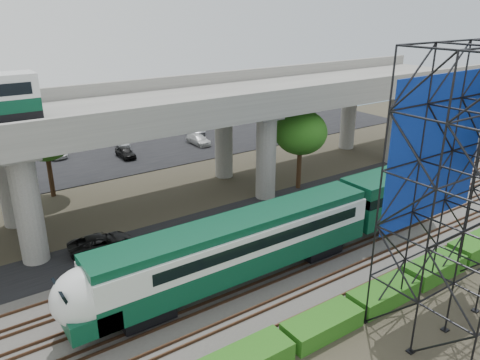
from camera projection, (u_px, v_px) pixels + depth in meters
ground at (260, 300)px, 28.20m from camera, size 140.00×140.00×0.00m
ballast_bed at (241, 283)px, 29.70m from camera, size 90.00×12.00×0.20m
service_road at (179, 233)px, 36.27m from camera, size 90.00×5.00×0.08m
parking_lot at (85, 157)px, 54.37m from camera, size 90.00×18.00×0.08m
harbor_water at (40, 121)px, 71.33m from camera, size 140.00×40.00×0.03m
rail_tracks at (241, 281)px, 29.64m from camera, size 90.00×9.52×0.16m
commuter_train at (268, 236)px, 29.82m from camera, size 29.30×3.06×4.30m
overpass at (130, 118)px, 37.09m from camera, size 80.00×12.00×12.40m
hedge_strip at (322, 324)px, 25.22m from camera, size 34.60×1.80×1.20m
trees at (88, 158)px, 36.20m from camera, size 40.94×16.94×7.69m
suv at (101, 243)px, 33.47m from camera, size 4.65×2.45×1.25m
parked_cars at (92, 152)px, 54.14m from camera, size 37.73×9.69×1.25m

